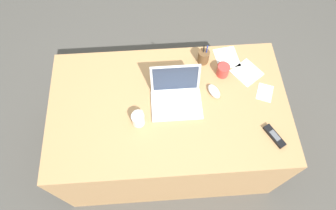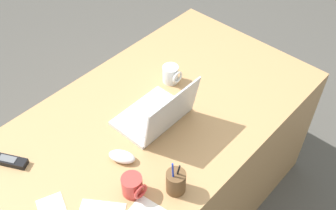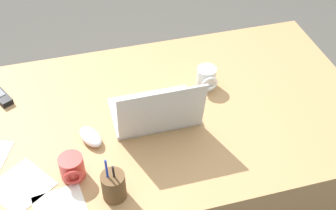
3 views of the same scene
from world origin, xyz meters
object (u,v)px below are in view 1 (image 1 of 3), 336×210
coffee_mug_white (138,119)px  coffee_mug_tall (223,70)px  cordless_phone (274,136)px  computer_mouse (214,91)px  laptop (176,96)px  pen_holder (203,57)px

coffee_mug_white → coffee_mug_tall: 0.66m
coffee_mug_white → coffee_mug_tall: bearing=29.2°
coffee_mug_white → cordless_phone: 0.83m
coffee_mug_tall → cordless_phone: size_ratio=0.58×
computer_mouse → laptop: bearing=164.0°
coffee_mug_tall → cordless_phone: coffee_mug_tall is taller
coffee_mug_white → cordless_phone: coffee_mug_white is taller
cordless_phone → pen_holder: (-0.36, 0.59, 0.04)m
coffee_mug_white → pen_holder: size_ratio=0.53×
coffee_mug_tall → pen_holder: (-0.12, 0.11, 0.01)m
cordless_phone → pen_holder: pen_holder is taller
laptop → coffee_mug_white: size_ratio=3.53×
coffee_mug_white → cordless_phone: bearing=-10.9°
coffee_mug_white → pen_holder: bearing=43.6°
computer_mouse → pen_holder: size_ratio=0.66×
computer_mouse → cordless_phone: (0.32, -0.33, -0.01)m
cordless_phone → coffee_mug_tall: bearing=117.0°
cordless_phone → computer_mouse: bearing=134.0°
laptop → computer_mouse: laptop is taller
cordless_phone → laptop: bearing=152.6°
laptop → pen_holder: size_ratio=1.85×
coffee_mug_white → cordless_phone: (0.82, -0.16, -0.03)m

